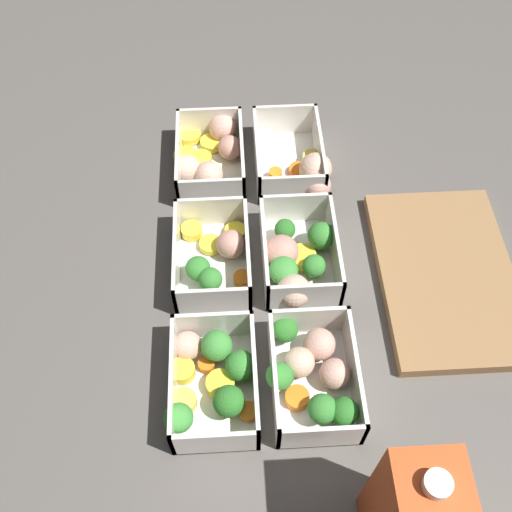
% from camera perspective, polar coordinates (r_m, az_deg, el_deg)
% --- Properties ---
extents(ground_plane, '(4.00, 4.00, 0.00)m').
position_cam_1_polar(ground_plane, '(0.84, 0.00, -0.78)').
color(ground_plane, '#56514C').
extents(container_near_left, '(0.17, 0.12, 0.06)m').
position_cam_1_polar(container_near_left, '(0.94, -4.47, 9.49)').
color(container_near_left, silver).
rests_on(container_near_left, ground_plane).
extents(container_near_center, '(0.15, 0.10, 0.06)m').
position_cam_1_polar(container_near_center, '(0.82, -3.99, -0.07)').
color(container_near_center, silver).
rests_on(container_near_center, ground_plane).
extents(container_near_right, '(0.15, 0.11, 0.06)m').
position_cam_1_polar(container_near_right, '(0.73, -4.15, -11.56)').
color(container_near_right, silver).
rests_on(container_near_right, ground_plane).
extents(container_far_left, '(0.17, 0.12, 0.06)m').
position_cam_1_polar(container_far_left, '(0.92, 4.27, 8.50)').
color(container_far_left, silver).
rests_on(container_far_left, ground_plane).
extents(container_far_center, '(0.17, 0.10, 0.06)m').
position_cam_1_polar(container_far_center, '(0.81, 3.84, -0.26)').
color(container_far_center, silver).
rests_on(container_far_center, ground_plane).
extents(container_far_right, '(0.16, 0.11, 0.06)m').
position_cam_1_polar(container_far_right, '(0.73, 5.48, -11.11)').
color(container_far_right, silver).
rests_on(container_far_right, ground_plane).
extents(juice_carton, '(0.07, 0.07, 0.20)m').
position_cam_1_polar(juice_carton, '(0.63, 14.51, -22.41)').
color(juice_carton, '#D14C1E').
rests_on(juice_carton, ground_plane).
extents(cutting_board, '(0.28, 0.18, 0.02)m').
position_cam_1_polar(cutting_board, '(0.85, 17.64, -1.76)').
color(cutting_board, olive).
rests_on(cutting_board, ground_plane).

